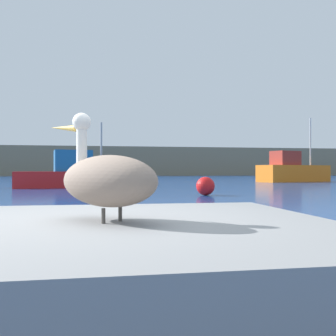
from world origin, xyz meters
TOP-DOWN VIEW (x-y plane):
  - ground_plane at (0.00, 0.00)m, footprint 260.00×260.00m
  - hillside_backdrop at (0.00, 74.20)m, footprint 140.00×17.17m
  - pier_dock at (0.41, -0.43)m, footprint 3.63×3.12m
  - pelican at (0.40, -0.42)m, footprint 1.04×1.20m
  - fishing_boat_red at (-1.51, 18.71)m, footprint 6.23×2.98m
  - fishing_boat_orange at (16.25, 26.65)m, footprint 7.06×4.12m
  - mooring_buoy at (4.23, 10.69)m, footprint 0.72×0.72m

SIDE VIEW (x-z plane):
  - ground_plane at x=0.00m, z-range 0.00..0.00m
  - pier_dock at x=0.41m, z-range 0.00..0.55m
  - mooring_buoy at x=4.23m, z-range 0.00..0.72m
  - fishing_boat_red at x=-1.51m, z-range -1.14..2.64m
  - pelican at x=0.40m, z-range 0.44..1.33m
  - fishing_boat_orange at x=16.25m, z-range -1.88..3.74m
  - hillside_backdrop at x=0.00m, z-range 0.00..5.40m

